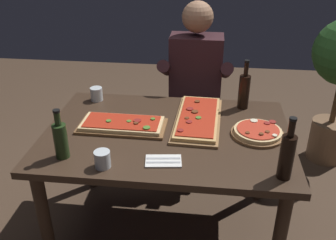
# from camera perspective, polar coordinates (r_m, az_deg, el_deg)

# --- Properties ---
(ground_plane) EXTENTS (6.40, 6.40, 0.00)m
(ground_plane) POSITION_cam_1_polar(r_m,az_deg,el_deg) (2.60, -0.13, -16.11)
(ground_plane) COLOR #4C3828
(dining_table) EXTENTS (1.40, 0.96, 0.74)m
(dining_table) POSITION_cam_1_polar(r_m,az_deg,el_deg) (2.20, -0.15, -3.95)
(dining_table) COLOR #3D2B1E
(dining_table) RESTS_ON ground_plane
(pizza_rectangular_front) EXTENTS (0.51, 0.25, 0.05)m
(pizza_rectangular_front) POSITION_cam_1_polar(r_m,az_deg,el_deg) (2.20, -6.91, -0.68)
(pizza_rectangular_front) COLOR brown
(pizza_rectangular_front) RESTS_ON dining_table
(pizza_rectangular_left) EXTENTS (0.29, 0.61, 0.05)m
(pizza_rectangular_left) POSITION_cam_1_polar(r_m,az_deg,el_deg) (2.26, 4.53, 0.22)
(pizza_rectangular_left) COLOR olive
(pizza_rectangular_left) RESTS_ON dining_table
(pizza_round_far) EXTENTS (0.30, 0.30, 0.05)m
(pizza_round_far) POSITION_cam_1_polar(r_m,az_deg,el_deg) (2.17, 13.44, -1.82)
(pizza_round_far) COLOR brown
(pizza_round_far) RESTS_ON dining_table
(wine_bottle_dark) EXTENTS (0.07, 0.07, 0.27)m
(wine_bottle_dark) POSITION_cam_1_polar(r_m,az_deg,el_deg) (1.95, -15.95, -2.80)
(wine_bottle_dark) COLOR #233819
(wine_bottle_dark) RESTS_ON dining_table
(oil_bottle_amber) EXTENTS (0.07, 0.07, 0.31)m
(oil_bottle_amber) POSITION_cam_1_polar(r_m,az_deg,el_deg) (1.80, 17.56, -5.07)
(oil_bottle_amber) COLOR black
(oil_bottle_amber) RESTS_ON dining_table
(vinegar_bottle_green) EXTENTS (0.07, 0.07, 0.32)m
(vinegar_bottle_green) POSITION_cam_1_polar(r_m,az_deg,el_deg) (2.43, 11.44, 4.40)
(vinegar_bottle_green) COLOR black
(vinegar_bottle_green) RESTS_ON dining_table
(tumbler_near_camera) EXTENTS (0.08, 0.08, 0.09)m
(tumbler_near_camera) POSITION_cam_1_polar(r_m,az_deg,el_deg) (1.87, -9.89, -6.00)
(tumbler_near_camera) COLOR silver
(tumbler_near_camera) RESTS_ON dining_table
(tumbler_far_side) EXTENTS (0.08, 0.08, 0.09)m
(tumbler_far_side) POSITION_cam_1_polar(r_m,az_deg,el_deg) (2.56, -10.76, 3.89)
(tumbler_far_side) COLOR silver
(tumbler_far_side) RESTS_ON dining_table
(napkin_cutlery_set) EXTENTS (0.19, 0.13, 0.01)m
(napkin_cutlery_set) POSITION_cam_1_polar(r_m,az_deg,el_deg) (1.89, -0.70, -6.23)
(napkin_cutlery_set) COLOR white
(napkin_cutlery_set) RESTS_ON dining_table
(diner_chair) EXTENTS (0.44, 0.44, 0.87)m
(diner_chair) POSITION_cam_1_polar(r_m,az_deg,el_deg) (3.02, 4.07, 1.89)
(diner_chair) COLOR black
(diner_chair) RESTS_ON ground_plane
(seated_diner) EXTENTS (0.53, 0.41, 1.33)m
(seated_diner) POSITION_cam_1_polar(r_m,az_deg,el_deg) (2.80, 4.12, 5.52)
(seated_diner) COLOR #23232D
(seated_diner) RESTS_ON ground_plane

